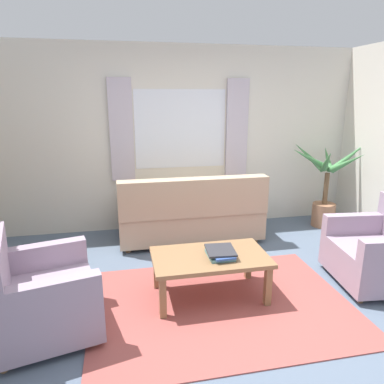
% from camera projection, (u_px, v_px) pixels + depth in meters
% --- Properties ---
extents(ground_plane, '(6.24, 6.24, 0.00)m').
position_uv_depth(ground_plane, '(221.00, 305.00, 3.33)').
color(ground_plane, slate).
extents(wall_back, '(5.32, 0.12, 2.60)m').
position_uv_depth(wall_back, '(180.00, 139.00, 5.13)').
color(wall_back, silver).
rests_on(wall_back, ground_plane).
extents(window_with_curtains, '(1.98, 0.07, 1.40)m').
position_uv_depth(window_with_curtains, '(181.00, 129.00, 5.01)').
color(window_with_curtains, white).
extents(area_rug, '(2.41, 1.73, 0.01)m').
position_uv_depth(area_rug, '(221.00, 304.00, 3.33)').
color(area_rug, '#9E4C47').
rests_on(area_rug, ground_plane).
extents(couch, '(1.90, 0.82, 0.92)m').
position_uv_depth(couch, '(191.00, 214.00, 4.75)').
color(couch, tan).
rests_on(couch, ground_plane).
extents(armchair_left, '(0.99, 1.01, 0.88)m').
position_uv_depth(armchair_left, '(35.00, 296.00, 2.84)').
color(armchair_left, '#998499').
rests_on(armchair_left, ground_plane).
extents(armchair_right, '(0.91, 0.92, 0.88)m').
position_uv_depth(armchair_right, '(382.00, 251.00, 3.65)').
color(armchair_right, '#998499').
rests_on(armchair_right, ground_plane).
extents(coffee_table, '(1.10, 0.64, 0.44)m').
position_uv_depth(coffee_table, '(210.00, 261.00, 3.38)').
color(coffee_table, olive).
rests_on(coffee_table, ground_plane).
extents(book_stack_on_table, '(0.29, 0.35, 0.07)m').
position_uv_depth(book_stack_on_table, '(220.00, 253.00, 3.34)').
color(book_stack_on_table, '#5B8E93').
rests_on(book_stack_on_table, coffee_table).
extents(potted_plant, '(1.29, 1.06, 1.29)m').
position_uv_depth(potted_plant, '(326.00, 188.00, 5.21)').
color(potted_plant, '#9E6B4C').
rests_on(potted_plant, ground_plane).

